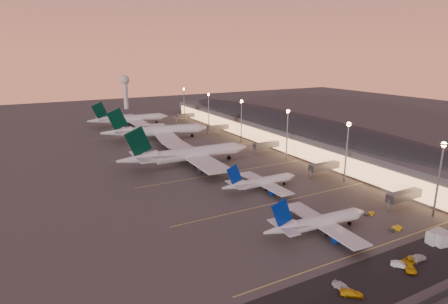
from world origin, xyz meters
TOP-DOWN VIEW (x-y plane):
  - ground at (0.00, 0.00)m, footprint 700.00×700.00m
  - airliner_narrow_south at (-6.77, -30.31)m, footprint 37.77×33.78m
  - airliner_narrow_north at (-1.10, 9.04)m, footprint 34.71×30.86m
  - airliner_wide_near at (-13.54, 54.28)m, footprint 67.08×60.95m
  - airliner_wide_mid at (-8.22, 115.28)m, footprint 66.98×61.71m
  - airliner_wide_far at (-10.80, 170.22)m, footprint 60.44×54.85m
  - terminal_building at (61.84, 72.47)m, footprint 56.35×255.00m
  - light_masts at (36.00, 65.00)m, footprint 2.20×217.20m
  - radar_tower at (10.00, 260.00)m, footprint 9.00×9.00m
  - service_lane at (0.00, -56.00)m, footprint 260.00×16.00m
  - lane_markings at (0.00, 40.00)m, footprint 90.00×180.36m
  - baggage_tug_a at (15.98, -40.77)m, footprint 4.24×2.05m
  - baggage_tug_b at (18.03, -29.07)m, footprint 3.42×1.75m
  - catering_truck_a at (19.81, -51.35)m, footprint 6.78×2.77m
  - catering_truck_b at (20.72, -53.82)m, footprint 7.12×3.94m
  - service_van_a at (-21.14, -54.76)m, footprint 2.58×5.19m
  - service_van_b at (-21.01, -57.53)m, footprint 5.21×4.94m
  - service_van_c at (-1.02, -55.13)m, footprint 4.00×4.77m
  - service_van_d at (-0.10, -57.11)m, footprint 5.40×5.78m
  - service_van_e at (5.69, -55.19)m, footprint 5.97×2.61m
  - service_van_f at (2.35, -55.10)m, footprint 6.16×3.21m

SIDE VIEW (x-z plane):
  - ground at x=0.00m, z-range 0.00..0.00m
  - service_lane at x=0.00m, z-range 0.00..0.01m
  - lane_markings at x=0.00m, z-range 0.01..0.01m
  - baggage_tug_b at x=18.03m, z-range -0.04..0.93m
  - baggage_tug_a at x=15.98m, z-range -0.05..1.18m
  - service_van_b at x=-21.01m, z-range 0.00..1.48m
  - service_van_d at x=-0.10m, z-range 0.00..1.51m
  - service_van_c at x=-1.02m, z-range 0.00..1.54m
  - service_van_f at x=2.35m, z-range 0.00..1.66m
  - service_van_a at x=-21.14m, z-range 0.00..1.70m
  - service_van_e at x=5.69m, z-range 0.00..1.71m
  - catering_truck_b at x=20.72m, z-range -0.12..3.66m
  - catering_truck_a at x=19.81m, z-range -0.12..3.67m
  - airliner_narrow_north at x=-1.10m, z-range -3.01..9.45m
  - airliner_narrow_south at x=-6.77m, z-range -3.26..10.24m
  - airliner_wide_far at x=-10.80m, z-range -4.70..14.69m
  - airliner_wide_mid at x=-8.22m, z-range -5.21..16.26m
  - airliner_wide_near at x=-13.54m, z-range -5.22..16.29m
  - terminal_building at x=61.84m, z-range 0.05..17.51m
  - light_masts at x=36.00m, z-range 4.60..30.50m
  - radar_tower at x=10.00m, z-range 5.62..38.12m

